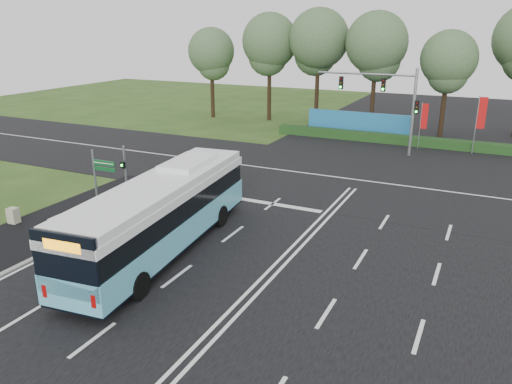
# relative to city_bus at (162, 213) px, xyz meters

# --- Properties ---
(ground) EXTENTS (120.00, 120.00, 0.00)m
(ground) POSITION_rel_city_bus_xyz_m (5.30, 3.10, -1.90)
(ground) COLOR #294717
(ground) RESTS_ON ground
(road_main) EXTENTS (20.00, 120.00, 0.04)m
(road_main) POSITION_rel_city_bus_xyz_m (5.30, 3.10, -1.88)
(road_main) COLOR black
(road_main) RESTS_ON ground
(road_cross) EXTENTS (120.00, 14.00, 0.05)m
(road_cross) POSITION_rel_city_bus_xyz_m (5.30, 15.10, -1.87)
(road_cross) COLOR black
(road_cross) RESTS_ON ground
(bike_path) EXTENTS (5.00, 18.00, 0.06)m
(bike_path) POSITION_rel_city_bus_xyz_m (-7.20, 0.10, -1.87)
(bike_path) COLOR black
(bike_path) RESTS_ON ground
(kerb_strip) EXTENTS (0.25, 18.00, 0.12)m
(kerb_strip) POSITION_rel_city_bus_xyz_m (-4.80, 0.10, -1.84)
(kerb_strip) COLOR gray
(kerb_strip) RESTS_ON ground
(city_bus) EXTENTS (4.09, 13.36, 3.77)m
(city_bus) POSITION_rel_city_bus_xyz_m (0.00, 0.00, 0.00)
(city_bus) COLOR #58B0CC
(city_bus) RESTS_ON ground
(pedestrian_signal) EXTENTS (0.32, 0.42, 3.48)m
(pedestrian_signal) POSITION_rel_city_bus_xyz_m (-6.03, 4.64, -0.00)
(pedestrian_signal) COLOR gray
(pedestrian_signal) RESTS_ON ground
(street_sign) EXTENTS (1.47, 0.14, 3.78)m
(street_sign) POSITION_rel_city_bus_xyz_m (-5.75, 2.26, 0.50)
(street_sign) COLOR gray
(street_sign) RESTS_ON ground
(utility_cabinet) EXTENTS (0.56, 0.47, 0.89)m
(utility_cabinet) POSITION_rel_city_bus_xyz_m (-9.30, -0.69, -1.45)
(utility_cabinet) COLOR #B0AA8E
(utility_cabinet) RESTS_ON ground
(banner_flag_mid) EXTENTS (0.56, 0.25, 4.00)m
(banner_flag_mid) POSITION_rel_city_bus_xyz_m (7.78, 26.47, 0.73)
(banner_flag_mid) COLOR gray
(banner_flag_mid) RESTS_ON ground
(banner_flag_right) EXTENTS (0.69, 0.22, 4.80)m
(banner_flag_right) POSITION_rel_city_bus_xyz_m (12.14, 26.65, 1.22)
(banner_flag_right) COLOR gray
(banner_flag_right) RESTS_ON ground
(traffic_light_gantry) EXTENTS (8.41, 0.28, 7.00)m
(traffic_light_gantry) POSITION_rel_city_bus_xyz_m (5.50, 23.60, 2.76)
(traffic_light_gantry) COLOR gray
(traffic_light_gantry) RESTS_ON ground
(hedge) EXTENTS (22.00, 1.20, 0.80)m
(hedge) POSITION_rel_city_bus_xyz_m (5.30, 27.60, -1.50)
(hedge) COLOR #153212
(hedge) RESTS_ON ground
(blue_hoarding) EXTENTS (10.00, 0.30, 2.20)m
(blue_hoarding) POSITION_rel_city_bus_xyz_m (1.30, 30.10, -0.80)
(blue_hoarding) COLOR #1D689D
(blue_hoarding) RESTS_ON ground
(eucalyptus_row) EXTENTS (41.68, 8.83, 12.19)m
(eucalyptus_row) POSITION_rel_city_bus_xyz_m (3.04, 33.66, 6.52)
(eucalyptus_row) COLOR black
(eucalyptus_row) RESTS_ON ground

